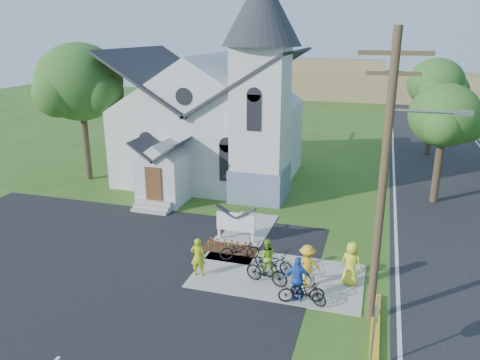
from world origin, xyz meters
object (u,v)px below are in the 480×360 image
(cyclist_3, at_px, (307,266))
(bike_2, at_px, (274,261))
(bike_0, at_px, (240,250))
(cyclist_1, at_px, (267,256))
(bike_3, at_px, (308,292))
(cyclist_4, at_px, (351,263))
(church_sign, at_px, (236,222))
(stop_sign, at_px, (376,319))
(bike_4, at_px, (301,291))
(bike_1, at_px, (267,271))
(cyclist_2, at_px, (298,279))
(utility_pole, at_px, (386,175))
(cyclist_0, at_px, (198,257))

(cyclist_3, bearing_deg, bike_2, -44.12)
(bike_0, xyz_separation_m, cyclist_1, (1.44, -0.86, 0.30))
(cyclist_1, relative_size, bike_3, 1.03)
(bike_3, xyz_separation_m, cyclist_4, (1.41, 1.91, 0.46))
(cyclist_1, distance_m, cyclist_3, 1.85)
(bike_0, height_order, bike_2, bike_2)
(church_sign, height_order, stop_sign, stop_sign)
(cyclist_3, distance_m, bike_4, 1.33)
(bike_1, relative_size, cyclist_4, 1.03)
(church_sign, bearing_deg, bike_3, -46.19)
(bike_2, bearing_deg, stop_sign, -123.06)
(cyclist_2, xyz_separation_m, cyclist_3, (0.16, 1.19, -0.02))
(cyclist_1, bearing_deg, utility_pole, 138.20)
(bike_3, height_order, bike_4, bike_4)
(stop_sign, xyz_separation_m, cyclist_0, (-7.13, 3.76, -0.89))
(church_sign, relative_size, utility_pole, 0.22)
(church_sign, bearing_deg, cyclist_4, -23.89)
(stop_sign, relative_size, bike_3, 1.65)
(bike_2, relative_size, cyclist_4, 1.02)
(cyclist_1, xyz_separation_m, bike_1, (0.21, -0.84, -0.21))
(church_sign, height_order, cyclist_4, cyclist_4)
(utility_pole, distance_m, bike_2, 6.78)
(bike_0, bearing_deg, stop_sign, -157.73)
(cyclist_3, bearing_deg, bike_0, -41.23)
(cyclist_0, distance_m, cyclist_4, 6.24)
(cyclist_0, height_order, bike_2, cyclist_0)
(cyclist_1, xyz_separation_m, bike_2, (0.26, 0.23, -0.29))
(bike_0, relative_size, bike_4, 1.03)
(cyclist_4, bearing_deg, cyclist_3, 43.70)
(bike_0, distance_m, cyclist_2, 4.01)
(utility_pole, relative_size, cyclist_3, 5.71)
(bike_0, bearing_deg, cyclist_4, -122.41)
(church_sign, xyz_separation_m, bike_0, (0.74, -1.78, -0.50))
(stop_sign, relative_size, bike_1, 1.33)
(stop_sign, relative_size, bike_0, 1.38)
(stop_sign, height_order, cyclist_3, stop_sign)
(cyclist_4, xyz_separation_m, bike_4, (-1.66, -1.91, -0.45))
(church_sign, xyz_separation_m, bike_1, (2.39, -3.48, -0.42))
(utility_pole, xyz_separation_m, bike_1, (-4.17, 1.22, -4.79))
(bike_4, bearing_deg, cyclist_1, 28.12)
(bike_4, bearing_deg, cyclist_0, 63.05)
(cyclist_1, bearing_deg, bike_3, 122.57)
(bike_1, bearing_deg, utility_pole, -92.94)
(cyclist_2, height_order, bike_2, cyclist_2)
(bike_3, bearing_deg, cyclist_3, 29.66)
(bike_3, bearing_deg, bike_0, 70.91)
(bike_1, distance_m, bike_3, 2.05)
(utility_pole, bearing_deg, church_sign, 144.40)
(bike_0, height_order, bike_3, bike_0)
(cyclist_2, bearing_deg, cyclist_1, -51.51)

